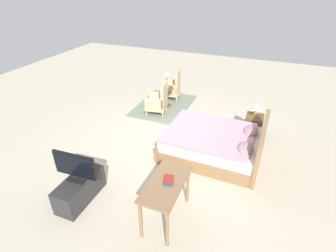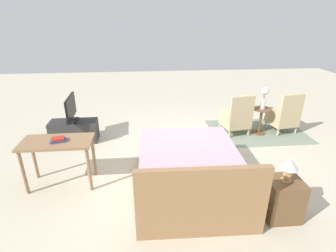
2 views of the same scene
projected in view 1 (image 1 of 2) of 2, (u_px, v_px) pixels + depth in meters
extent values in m
plane|color=beige|center=(170.00, 144.00, 6.16)|extent=(16.00, 16.00, 0.00)
cube|color=gray|center=(164.00, 105.00, 7.96)|extent=(2.10, 1.50, 0.01)
cube|color=#997047|center=(212.00, 149.00, 5.74)|extent=(1.57, 2.07, 0.28)
cube|color=white|center=(213.00, 139.00, 5.61)|extent=(1.51, 1.99, 0.24)
cube|color=#CC9EAD|center=(210.00, 133.00, 5.56)|extent=(1.55, 1.83, 0.06)
cube|color=#997047|center=(261.00, 147.00, 5.23)|extent=(1.55, 0.12, 0.96)
cube|color=#997047|center=(170.00, 137.00, 6.04)|extent=(1.55, 0.10, 0.40)
ellipsoid|color=#B28499|center=(251.00, 131.00, 5.54)|extent=(0.45, 0.29, 0.14)
ellipsoid|color=#B28499|center=(245.00, 148.00, 5.00)|extent=(0.45, 0.29, 0.14)
cylinder|color=#CCB284|center=(165.00, 93.00, 8.59)|extent=(0.04, 0.04, 0.16)
cylinder|color=#CCB284|center=(162.00, 98.00, 8.20)|extent=(0.04, 0.04, 0.16)
cylinder|color=#CCB284|center=(179.00, 94.00, 8.51)|extent=(0.04, 0.04, 0.16)
cylinder|color=#CCB284|center=(176.00, 99.00, 8.12)|extent=(0.04, 0.04, 0.16)
cube|color=#CCB284|center=(170.00, 92.00, 8.28)|extent=(0.62, 0.62, 0.12)
cube|color=#A3B7CC|center=(170.00, 89.00, 8.23)|extent=(0.57, 0.57, 0.10)
cube|color=#CCB284|center=(178.00, 81.00, 8.05)|extent=(0.55, 0.17, 0.64)
cube|color=#CCB284|center=(172.00, 84.00, 8.38)|extent=(0.16, 0.52, 0.26)
cube|color=#CCB284|center=(169.00, 89.00, 7.99)|extent=(0.16, 0.52, 0.26)
cylinder|color=#CCB284|center=(151.00, 106.00, 7.71)|extent=(0.04, 0.04, 0.16)
cylinder|color=#CCB284|center=(146.00, 113.00, 7.32)|extent=(0.04, 0.04, 0.16)
cylinder|color=#CCB284|center=(166.00, 108.00, 7.63)|extent=(0.04, 0.04, 0.16)
cylinder|color=#CCB284|center=(162.00, 115.00, 7.24)|extent=(0.04, 0.04, 0.16)
cube|color=#CCB284|center=(156.00, 106.00, 7.40)|extent=(0.62, 0.62, 0.12)
cube|color=#A3B7CC|center=(156.00, 102.00, 7.35)|extent=(0.57, 0.57, 0.10)
cube|color=#CCB284|center=(164.00, 94.00, 7.17)|extent=(0.55, 0.17, 0.64)
cube|color=#CCB284|center=(158.00, 97.00, 7.50)|extent=(0.15, 0.52, 0.26)
cube|color=#CCB284|center=(154.00, 103.00, 7.11)|extent=(0.15, 0.52, 0.26)
cylinder|color=brown|center=(167.00, 106.00, 7.92)|extent=(0.28, 0.28, 0.03)
cylinder|color=brown|center=(167.00, 97.00, 7.78)|extent=(0.06, 0.06, 0.54)
cylinder|color=brown|center=(167.00, 88.00, 7.63)|extent=(0.40, 0.40, 0.02)
cylinder|color=silver|center=(167.00, 84.00, 7.57)|extent=(0.11, 0.11, 0.22)
cylinder|color=#477538|center=(167.00, 79.00, 7.49)|extent=(0.02, 0.02, 0.10)
sphere|color=silver|center=(167.00, 75.00, 7.43)|extent=(0.17, 0.17, 0.17)
cube|color=brown|center=(253.00, 127.00, 6.31)|extent=(0.44, 0.40, 0.56)
cube|color=brown|center=(245.00, 121.00, 6.32)|extent=(0.37, 0.01, 0.09)
cylinder|color=tan|center=(255.00, 116.00, 6.16)|extent=(0.13, 0.13, 0.02)
ellipsoid|color=tan|center=(256.00, 112.00, 6.11)|extent=(0.11, 0.11, 0.16)
cone|color=silver|center=(257.00, 107.00, 6.04)|extent=(0.22, 0.22, 0.15)
cube|color=#2D2D2D|center=(80.00, 189.00, 4.56)|extent=(0.96, 0.40, 0.45)
cube|color=black|center=(78.00, 179.00, 4.44)|extent=(0.22, 0.33, 0.03)
cylinder|color=black|center=(77.00, 177.00, 4.42)|extent=(0.04, 0.04, 0.05)
cube|color=black|center=(75.00, 165.00, 4.30)|extent=(0.08, 0.77, 0.45)
cube|color=black|center=(74.00, 166.00, 4.28)|extent=(0.04, 0.71, 0.40)
cylinder|color=#8E6B47|center=(165.00, 179.00, 4.58)|extent=(0.05, 0.05, 0.72)
cylinder|color=#8E6B47|center=(141.00, 220.00, 3.82)|extent=(0.05, 0.05, 0.72)
cylinder|color=#8E6B47|center=(188.00, 186.00, 4.44)|extent=(0.05, 0.05, 0.72)
cylinder|color=#8E6B47|center=(167.00, 229.00, 3.69)|extent=(0.05, 0.05, 0.72)
cube|color=#8E6B47|center=(166.00, 184.00, 3.94)|extent=(1.04, 0.52, 0.04)
cube|color=#284C8E|center=(169.00, 181.00, 3.95)|extent=(0.24, 0.17, 0.03)
cube|color=#AD2823|center=(169.00, 179.00, 3.93)|extent=(0.20, 0.17, 0.03)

